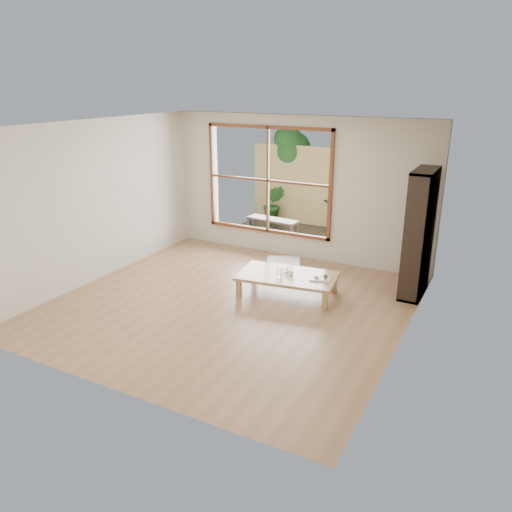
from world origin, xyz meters
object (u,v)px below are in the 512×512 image
Objects in this scene: low_table at (288,277)px; food_tray at (321,278)px; bookshelf at (419,234)px; garden_bench at (273,221)px.

low_table is 4.93× the size of food_tray.
bookshelf is at bearing 24.27° from food_tray.
garden_bench is at bearing 112.36° from low_table.
food_tray reaches higher than garden_bench.
low_table is at bearing 171.71° from food_tray.
food_tray is (0.53, 0.05, 0.06)m from low_table.
bookshelf is 3.77m from garden_bench.
garden_bench is at bearing 152.41° from bookshelf.
bookshelf is (1.72, 0.97, 0.69)m from low_table.
food_tray is at bearing -2.87° from low_table.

